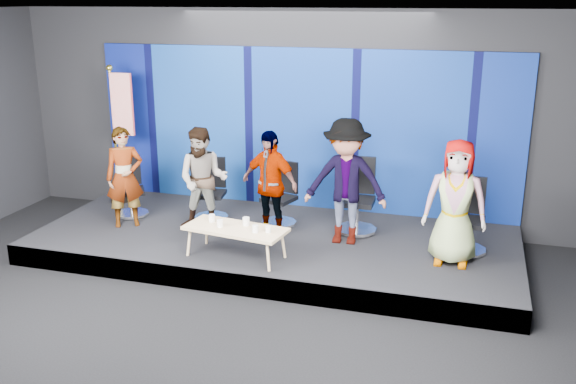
% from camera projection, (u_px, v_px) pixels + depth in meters
% --- Properties ---
extents(ground, '(10.00, 10.00, 0.00)m').
position_uv_depth(ground, '(208.00, 334.00, 7.27)').
color(ground, black).
rests_on(ground, ground).
extents(room_walls, '(10.02, 8.02, 3.51)m').
position_uv_depth(room_walls, '(200.00, 123.00, 6.56)').
color(room_walls, black).
rests_on(room_walls, ground).
extents(riser, '(7.00, 3.00, 0.30)m').
position_uv_depth(riser, '(275.00, 244.00, 9.52)').
color(riser, black).
rests_on(riser, ground).
extents(backdrop, '(7.00, 0.08, 2.60)m').
position_uv_depth(backdrop, '(301.00, 129.00, 10.43)').
color(backdrop, '#070A53').
rests_on(backdrop, riser).
extents(chair_a, '(0.73, 0.73, 0.94)m').
position_uv_depth(chair_a, '(131.00, 196.00, 10.25)').
color(chair_a, silver).
rests_on(chair_a, riser).
extents(panelist_a, '(0.66, 0.61, 1.52)m').
position_uv_depth(panelist_a, '(125.00, 177.00, 9.64)').
color(panelist_a, black).
rests_on(panelist_a, riser).
extents(chair_b, '(0.62, 0.62, 0.96)m').
position_uv_depth(chair_b, '(211.00, 199.00, 10.07)').
color(chair_b, silver).
rests_on(chair_b, riser).
extents(panelist_b, '(0.84, 0.70, 1.56)m').
position_uv_depth(panelist_b, '(203.00, 179.00, 9.46)').
color(panelist_b, black).
rests_on(panelist_b, riser).
extents(chair_c, '(0.68, 0.68, 0.97)m').
position_uv_depth(chair_c, '(281.00, 204.00, 9.82)').
color(chair_c, silver).
rests_on(chair_c, riser).
extents(panelist_c, '(0.99, 0.63, 1.57)m').
position_uv_depth(panelist_c, '(269.00, 184.00, 9.24)').
color(panelist_c, black).
rests_on(panelist_c, riser).
extents(chair_d, '(0.64, 0.64, 1.10)m').
position_uv_depth(chair_d, '(357.00, 208.00, 9.52)').
color(chair_d, silver).
rests_on(chair_d, riser).
extents(panelist_d, '(1.17, 0.70, 1.79)m').
position_uv_depth(panelist_d, '(346.00, 182.00, 8.93)').
color(panelist_d, black).
rests_on(panelist_d, riser).
extents(chair_e, '(0.59, 0.59, 1.02)m').
position_uv_depth(chair_e, '(467.00, 228.00, 8.77)').
color(chair_e, silver).
rests_on(chair_e, riser).
extents(panelist_e, '(0.82, 0.54, 1.66)m').
position_uv_depth(panelist_e, '(455.00, 203.00, 8.24)').
color(panelist_e, black).
rests_on(panelist_e, riser).
extents(coffee_table, '(1.43, 0.77, 0.42)m').
position_uv_depth(coffee_table, '(236.00, 230.00, 8.55)').
color(coffee_table, tan).
rests_on(coffee_table, riser).
extents(mug_a, '(0.09, 0.09, 0.10)m').
position_uv_depth(mug_a, '(212.00, 218.00, 8.74)').
color(mug_a, white).
rests_on(mug_a, coffee_table).
extents(mug_b, '(0.08, 0.08, 0.10)m').
position_uv_depth(mug_b, '(220.00, 223.00, 8.55)').
color(mug_b, white).
rests_on(mug_b, coffee_table).
extents(mug_c, '(0.09, 0.09, 0.11)m').
position_uv_depth(mug_c, '(246.00, 221.00, 8.61)').
color(mug_c, white).
rests_on(mug_c, coffee_table).
extents(mug_d, '(0.08, 0.08, 0.10)m').
position_uv_depth(mug_d, '(255.00, 229.00, 8.35)').
color(mug_d, white).
rests_on(mug_d, coffee_table).
extents(mug_e, '(0.07, 0.07, 0.09)m').
position_uv_depth(mug_e, '(268.00, 229.00, 8.35)').
color(mug_e, white).
rests_on(mug_e, coffee_table).
extents(flag_stand, '(0.53, 0.31, 2.32)m').
position_uv_depth(flag_stand, '(120.00, 132.00, 10.59)').
color(flag_stand, black).
rests_on(flag_stand, riser).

